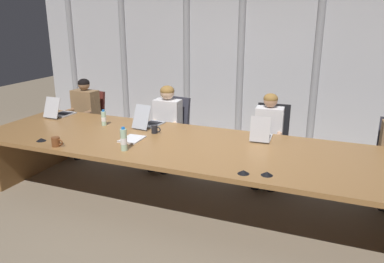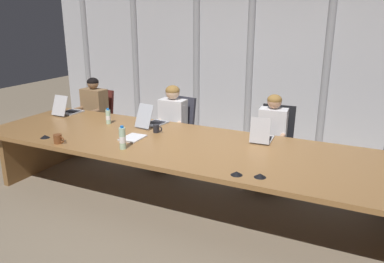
% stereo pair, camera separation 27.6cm
% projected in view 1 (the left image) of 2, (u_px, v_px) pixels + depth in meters
% --- Properties ---
extents(ground_plane, '(16.51, 16.51, 0.00)m').
position_uv_depth(ground_plane, '(188.00, 202.00, 4.46)').
color(ground_plane, '#7F705B').
extents(conference_table, '(5.12, 1.46, 0.73)m').
position_uv_depth(conference_table, '(188.00, 154.00, 4.28)').
color(conference_table, olive).
rests_on(conference_table, ground_plane).
extents(curtain_backdrop, '(8.26, 0.17, 3.12)m').
position_uv_depth(curtain_backdrop, '(247.00, 50.00, 6.31)').
color(curtain_backdrop, '#B2B2B7').
rests_on(curtain_backdrop, ground_plane).
extents(laptop_left_end, '(0.25, 0.43, 0.29)m').
position_uv_depth(laptop_left_end, '(60.00, 112.00, 5.41)').
color(laptop_left_end, '#BCBCC1').
rests_on(laptop_left_end, conference_table).
extents(laptop_left_mid, '(0.28, 0.48, 0.31)m').
position_uv_depth(laptop_left_mid, '(149.00, 122.00, 4.90)').
color(laptop_left_mid, '#A8ADB7').
rests_on(laptop_left_mid, conference_table).
extents(laptop_center, '(0.25, 0.37, 0.30)m').
position_uv_depth(laptop_center, '(261.00, 135.00, 4.37)').
color(laptop_center, '#BCBCC1').
rests_on(laptop_center, conference_table).
extents(office_chair_left_end, '(0.60, 0.60, 0.94)m').
position_uv_depth(office_chair_left_end, '(88.00, 128.00, 6.16)').
color(office_chair_left_end, '#511E19').
rests_on(office_chair_left_end, ground_plane).
extents(office_chair_left_mid, '(0.60, 0.61, 0.96)m').
position_uv_depth(office_chair_left_mid, '(170.00, 139.00, 5.62)').
color(office_chair_left_mid, '#2D2D38').
rests_on(office_chair_left_mid, ground_plane).
extents(office_chair_center, '(0.60, 0.60, 0.97)m').
position_uv_depth(office_chair_center, '(270.00, 151.00, 5.10)').
color(office_chair_center, black).
rests_on(office_chair_center, ground_plane).
extents(person_left_end, '(0.44, 0.57, 1.17)m').
position_uv_depth(person_left_end, '(82.00, 112.00, 5.91)').
color(person_left_end, olive).
rests_on(person_left_end, ground_plane).
extents(person_left_mid, '(0.40, 0.55, 1.16)m').
position_uv_depth(person_left_mid, '(165.00, 121.00, 5.39)').
color(person_left_mid, silver).
rests_on(person_left_mid, ground_plane).
extents(person_center, '(0.40, 0.57, 1.16)m').
position_uv_depth(person_center, '(268.00, 134.00, 4.87)').
color(person_center, silver).
rests_on(person_center, ground_plane).
extents(water_bottle_primary, '(0.07, 0.07, 0.26)m').
position_uv_depth(water_bottle_primary, '(124.00, 140.00, 4.01)').
color(water_bottle_primary, '#ADD1B2').
rests_on(water_bottle_primary, conference_table).
extents(water_bottle_secondary, '(0.06, 0.06, 0.21)m').
position_uv_depth(water_bottle_secondary, '(104.00, 118.00, 4.93)').
color(water_bottle_secondary, '#ADD1B2').
rests_on(water_bottle_secondary, conference_table).
extents(coffee_mug_near, '(0.12, 0.08, 0.10)m').
position_uv_depth(coffee_mug_near, '(155.00, 129.00, 4.62)').
color(coffee_mug_near, black).
rests_on(coffee_mug_near, conference_table).
extents(coffee_mug_far, '(0.14, 0.09, 0.10)m').
position_uv_depth(coffee_mug_far, '(56.00, 142.00, 4.15)').
color(coffee_mug_far, brown).
rests_on(coffee_mug_far, conference_table).
extents(conference_mic_left_side, '(0.11, 0.11, 0.03)m').
position_uv_depth(conference_mic_left_side, '(267.00, 173.00, 3.41)').
color(conference_mic_left_side, black).
rests_on(conference_mic_left_side, conference_table).
extents(conference_mic_middle, '(0.11, 0.11, 0.03)m').
position_uv_depth(conference_mic_middle, '(41.00, 140.00, 4.34)').
color(conference_mic_middle, black).
rests_on(conference_mic_middle, conference_table).
extents(conference_mic_right_side, '(0.11, 0.11, 0.03)m').
position_uv_depth(conference_mic_right_side, '(244.00, 172.00, 3.44)').
color(conference_mic_right_side, black).
rests_on(conference_mic_right_side, conference_table).
extents(spiral_notepad, '(0.22, 0.31, 0.03)m').
position_uv_depth(spiral_notepad, '(132.00, 139.00, 4.38)').
color(spiral_notepad, silver).
rests_on(spiral_notepad, conference_table).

